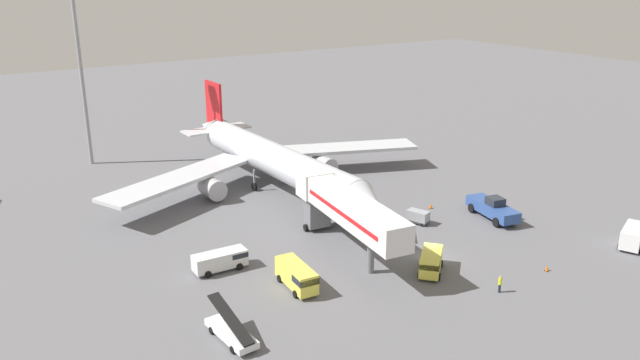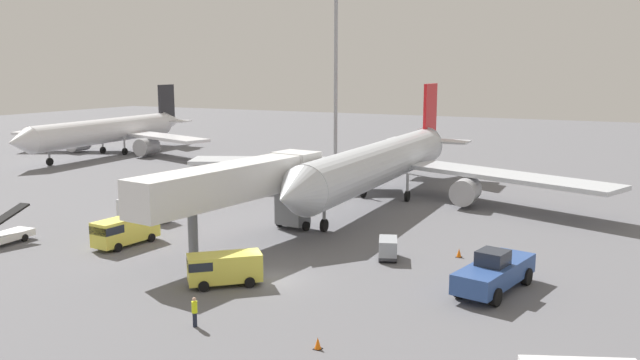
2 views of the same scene
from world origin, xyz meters
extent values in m
plane|color=slate|center=(0.00, 0.00, 0.00)|extent=(300.00, 300.00, 0.00)
cylinder|color=silver|center=(-2.95, 26.07, 4.14)|extent=(5.15, 33.98, 4.24)
cone|color=silver|center=(-2.44, 7.13, 4.14)|extent=(4.26, 4.12, 4.16)
cone|color=silver|center=(-3.49, 46.13, 4.46)|extent=(4.20, 6.35, 4.03)
cube|color=red|center=(-3.45, 44.57, 8.38)|extent=(0.49, 4.91, 6.79)
cube|color=silver|center=(-0.89, 44.19, 4.67)|extent=(5.18, 3.70, 0.24)
cube|color=silver|center=(-5.98, 44.05, 4.67)|extent=(5.18, 3.70, 0.24)
cube|color=silver|center=(9.22, 29.63, 3.19)|extent=(22.30, 12.27, 0.44)
cube|color=silver|center=(-15.29, 28.96, 3.19)|extent=(22.10, 13.27, 0.44)
cylinder|color=#A8A8AD|center=(5.52, 28.11, 1.61)|extent=(2.67, 3.42, 2.58)
cylinder|color=#A8A8AD|center=(-11.52, 27.65, 1.61)|extent=(2.67, 3.42, 2.58)
cylinder|color=gray|center=(-2.59, 12.86, 1.71)|extent=(0.28, 0.28, 2.32)
cylinder|color=black|center=(-2.59, 12.86, 0.55)|extent=(0.38, 1.11, 1.10)
cylinder|color=gray|center=(-0.57, 28.17, 1.71)|extent=(0.28, 0.28, 2.32)
cylinder|color=black|center=(-0.57, 28.17, 0.55)|extent=(0.38, 1.11, 1.10)
cylinder|color=gray|center=(-5.44, 28.04, 1.71)|extent=(0.28, 0.28, 2.32)
cylinder|color=black|center=(-5.44, 28.04, 0.55)|extent=(0.38, 1.11, 1.10)
cube|color=silver|center=(-6.58, 4.21, 5.19)|extent=(5.12, 17.21, 2.70)
cube|color=red|center=(-8.09, 4.40, 5.19)|extent=(1.84, 14.14, 0.44)
cube|color=silver|center=(-5.43, 13.22, 5.19)|extent=(3.78, 3.21, 2.84)
cube|color=#232833|center=(-5.27, 14.51, 5.44)|extent=(3.30, 0.66, 0.90)
cube|color=slate|center=(-5.51, 12.62, 2.12)|extent=(2.76, 2.11, 3.44)
cylinder|color=black|center=(-6.92, 12.80, 0.40)|extent=(0.40, 0.83, 0.80)
cylinder|color=black|center=(-4.09, 12.44, 0.40)|extent=(0.40, 0.83, 0.80)
cylinder|color=slate|center=(-7.01, 0.84, 1.92)|extent=(0.70, 0.70, 3.84)
cube|color=#2D4C8E|center=(13.45, 4.27, 1.16)|extent=(3.82, 7.79, 1.23)
cube|color=#232833|center=(13.38, 3.91, 2.23)|extent=(2.00, 2.10, 0.90)
cylinder|color=black|center=(14.09, 1.67, 0.55)|extent=(0.61, 1.16, 1.10)
cylinder|color=black|center=(11.86, 2.12, 0.55)|extent=(0.61, 1.16, 1.10)
cylinder|color=black|center=(15.05, 6.43, 0.55)|extent=(0.61, 1.16, 1.10)
cylinder|color=black|center=(12.81, 6.88, 0.55)|extent=(0.61, 1.16, 1.10)
cylinder|color=black|center=(-24.25, -0.89, 0.30)|extent=(0.26, 0.61, 0.60)
cylinder|color=black|center=(-22.55, -0.77, 0.30)|extent=(0.26, 0.61, 0.60)
cube|color=#E5DB4C|center=(-2.12, -2.29, 1.16)|extent=(4.67, 4.48, 1.74)
cube|color=#1E232D|center=(-3.28, -3.35, 1.54)|extent=(2.36, 2.39, 0.56)
cylinder|color=black|center=(-2.58, -3.92, 0.34)|extent=(0.73, 0.70, 0.68)
cylinder|color=black|center=(-3.78, -2.60, 0.34)|extent=(0.73, 0.70, 0.68)
cylinder|color=black|center=(-0.46, -1.99, 0.34)|extent=(0.73, 0.70, 0.68)
cylinder|color=black|center=(-1.65, -0.67, 0.34)|extent=(0.73, 0.70, 0.68)
cube|color=silver|center=(-18.92, 9.17, 1.07)|extent=(5.28, 2.04, 1.56)
cube|color=#1E232D|center=(-17.15, 9.10, 1.41)|extent=(1.74, 1.93, 0.50)
cylinder|color=black|center=(-17.27, 9.99, 0.34)|extent=(0.69, 0.36, 0.68)
cylinder|color=black|center=(-17.34, 8.22, 0.34)|extent=(0.69, 0.36, 0.68)
cylinder|color=black|center=(-20.50, 10.11, 0.34)|extent=(0.69, 0.36, 0.68)
cylinder|color=black|center=(-20.57, 8.34, 0.34)|extent=(0.69, 0.36, 0.68)
cube|color=#E5DB4C|center=(-14.52, 2.12, 1.25)|extent=(2.31, 5.60, 1.92)
cube|color=#1E232D|center=(-14.68, 0.27, 1.67)|extent=(2.02, 1.90, 0.61)
cylinder|color=black|center=(-13.78, 0.36, 0.34)|extent=(0.39, 0.71, 0.68)
cylinder|color=black|center=(-15.55, 0.51, 0.34)|extent=(0.39, 0.71, 0.68)
cylinder|color=black|center=(-13.49, 3.73, 0.34)|extent=(0.39, 0.71, 0.68)
cylinder|color=black|center=(-15.26, 3.88, 0.34)|extent=(0.39, 0.71, 0.68)
cube|color=#38383D|center=(5.09, 7.79, 0.29)|extent=(2.07, 2.76, 0.22)
cube|color=#999EA5|center=(5.09, 7.79, 0.96)|extent=(2.07, 2.76, 1.11)
cylinder|color=black|center=(4.24, 8.39, 0.18)|extent=(0.24, 0.38, 0.36)
cylinder|color=black|center=(5.35, 8.81, 0.18)|extent=(0.24, 0.38, 0.36)
cylinder|color=black|center=(4.84, 6.77, 0.18)|extent=(0.24, 0.38, 0.36)
cylinder|color=black|center=(5.95, 7.19, 0.18)|extent=(0.24, 0.38, 0.36)
cylinder|color=#1E2333|center=(0.40, -8.67, 0.39)|extent=(0.31, 0.31, 0.79)
cylinder|color=#D8EA19|center=(0.40, -8.67, 1.10)|extent=(0.42, 0.42, 0.62)
sphere|color=tan|center=(0.40, -8.67, 1.54)|extent=(0.21, 0.21, 0.21)
cube|color=black|center=(9.58, 10.55, 0.01)|extent=(0.42, 0.42, 0.03)
cone|color=orange|center=(9.58, 10.55, 0.34)|extent=(0.36, 0.36, 0.62)
cube|color=black|center=(7.55, -8.22, 0.01)|extent=(0.39, 0.39, 0.03)
cone|color=orange|center=(7.55, -8.22, 0.31)|extent=(0.34, 0.34, 0.58)
cylinder|color=silver|center=(-55.29, 41.04, 3.93)|extent=(5.96, 30.24, 3.82)
cone|color=silver|center=(-54.09, 24.29, 3.93)|extent=(3.99, 3.82, 3.75)
cone|color=silver|center=(-56.56, 58.78, 4.22)|extent=(4.02, 5.78, 3.63)
cube|color=#232328|center=(-56.47, 57.40, 7.76)|extent=(0.67, 4.36, 6.12)
cube|color=silver|center=(-54.15, 57.17, 4.41)|extent=(4.80, 3.48, 0.24)
cube|color=silver|center=(-58.73, 56.85, 4.41)|extent=(4.80, 3.48, 0.24)
cube|color=silver|center=(-45.66, 44.20, 3.07)|extent=(17.86, 9.48, 0.44)
cube|color=silver|center=(-65.28, 42.80, 3.07)|extent=(17.51, 11.55, 0.44)
cylinder|color=#A8A8AD|center=(-48.53, 42.88, 1.59)|extent=(2.91, 3.65, 2.67)
cylinder|color=#A8A8AD|center=(-62.25, 41.90, 1.59)|extent=(2.91, 3.65, 2.67)
cylinder|color=gray|center=(-54.45, 29.36, 1.67)|extent=(0.28, 0.28, 2.24)
cylinder|color=black|center=(-54.45, 29.36, 0.55)|extent=(0.43, 1.12, 1.10)
cylinder|color=gray|center=(-53.23, 43.00, 1.67)|extent=(0.28, 0.28, 2.24)
cylinder|color=black|center=(-53.23, 43.00, 0.55)|extent=(0.43, 1.12, 1.10)
cylinder|color=gray|center=(-57.61, 42.68, 1.67)|extent=(0.28, 0.28, 2.24)
cylinder|color=black|center=(-57.61, 42.68, 0.55)|extent=(0.43, 1.12, 1.10)
cylinder|color=#93969B|center=(-20.28, 52.19, 13.98)|extent=(0.56, 0.56, 27.97)
camera|label=1|loc=(-41.14, -42.98, 27.93)|focal=35.76mm
camera|label=2|loc=(21.24, -35.08, 13.62)|focal=36.55mm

